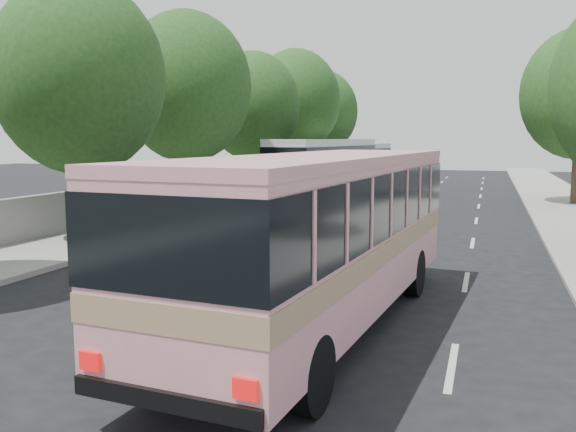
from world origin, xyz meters
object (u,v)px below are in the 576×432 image
at_px(pink_taxi, 271,242).
at_px(tour_coach_rear, 353,162).
at_px(tour_coach_front, 325,163).
at_px(white_pickup, 262,202).
at_px(pink_bus, 322,222).

distance_m(pink_taxi, tour_coach_rear, 27.12).
bearing_deg(tour_coach_front, tour_coach_rear, 96.27).
bearing_deg(white_pickup, pink_taxi, -60.97).
xyz_separation_m(pink_bus, tour_coach_front, (-6.23, 23.84, 0.09)).
bearing_deg(pink_bus, pink_taxi, 125.22).
relative_size(white_pickup, tour_coach_front, 0.50).
bearing_deg(pink_bus, tour_coach_front, 109.56).
bearing_deg(white_pickup, pink_bus, -58.09).
relative_size(pink_taxi, tour_coach_front, 0.38).
relative_size(pink_taxi, white_pickup, 0.76).
height_order(pink_taxi, white_pickup, white_pickup).
height_order(pink_bus, tour_coach_front, tour_coach_front).
height_order(white_pickup, tour_coach_rear, tour_coach_rear).
bearing_deg(tour_coach_rear, white_pickup, -82.09).
height_order(pink_taxi, tour_coach_rear, tour_coach_rear).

